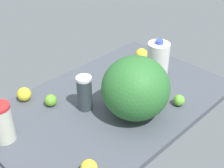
# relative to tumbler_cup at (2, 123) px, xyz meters

# --- Properties ---
(countertop) EXTENTS (1.20, 0.76, 0.03)m
(countertop) POSITION_rel_tumbler_cup_xyz_m (0.51, -0.13, -0.10)
(countertop) COLOR #464B55
(countertop) RESTS_ON ground
(tumbler_cup) EXTENTS (0.09, 0.09, 0.18)m
(tumbler_cup) POSITION_rel_tumbler_cup_xyz_m (0.00, 0.00, 0.00)
(tumbler_cup) COLOR beige
(tumbler_cup) RESTS_ON countertop
(milk_jug) EXTENTS (0.12, 0.12, 0.24)m
(milk_jug) POSITION_rel_tumbler_cup_xyz_m (0.83, -0.16, 0.02)
(milk_jug) COLOR white
(milk_jug) RESTS_ON countertop
(watermelon) EXTENTS (0.31, 0.31, 0.29)m
(watermelon) POSITION_rel_tumbler_cup_xyz_m (0.51, -0.28, 0.06)
(watermelon) COLOR #2D6E2F
(watermelon) RESTS_ON countertop
(shaker_bottle) EXTENTS (0.07, 0.07, 0.17)m
(shaker_bottle) POSITION_rel_tumbler_cup_xyz_m (0.38, -0.08, -0.00)
(shaker_bottle) COLOR #313D40
(shaker_bottle) RESTS_ON countertop
(lime_loose) EXTENTS (0.06, 0.06, 0.06)m
(lime_loose) POSITION_rel_tumbler_cup_xyz_m (0.72, -0.38, -0.06)
(lime_loose) COLOR #66B73A
(lime_loose) RESTS_ON countertop
(lemon_far_back) EXTENTS (0.06, 0.06, 0.06)m
(lemon_far_back) POSITION_rel_tumbler_cup_xyz_m (0.12, -0.39, -0.06)
(lemon_far_back) COLOR yellow
(lemon_far_back) RESTS_ON countertop
(lime_by_jug) EXTENTS (0.06, 0.06, 0.06)m
(lime_by_jug) POSITION_rel_tumbler_cup_xyz_m (0.28, 0.06, -0.06)
(lime_by_jug) COLOR #66AC2F
(lime_by_jug) RESTS_ON countertop
(lemon_beside_bowl) EXTENTS (0.08, 0.08, 0.08)m
(lemon_beside_bowl) POSITION_rel_tumbler_cup_xyz_m (0.94, 0.04, -0.05)
(lemon_beside_bowl) COLOR yellow
(lemon_beside_bowl) RESTS_ON countertop
(lemon_near_front) EXTENTS (0.07, 0.07, 0.07)m
(lemon_near_front) POSITION_rel_tumbler_cup_xyz_m (0.21, 0.19, -0.05)
(lemon_near_front) COLOR yellow
(lemon_near_front) RESTS_ON countertop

